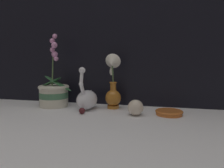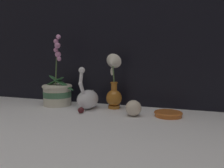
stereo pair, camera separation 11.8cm
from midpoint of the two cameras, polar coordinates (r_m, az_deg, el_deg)
ground_plane at (r=1.08m, az=-1.23°, el=-8.44°), size 2.80×2.80×0.00m
window_backdrop at (r=1.38m, az=3.59°, el=19.97°), size 2.80×0.03×1.20m
orchid_potted_plant at (r=1.35m, az=-11.69°, el=-2.01°), size 0.24×0.18×0.42m
swan_figurine at (r=1.23m, az=-3.59°, el=-3.72°), size 0.11×0.19×0.24m
blue_vase at (r=1.22m, az=3.17°, el=-0.89°), size 0.09×0.11×0.31m
glass_sphere at (r=1.09m, az=8.74°, el=-6.25°), size 0.08×0.08×0.08m
amber_dish at (r=1.12m, az=17.44°, el=-7.43°), size 0.14×0.14×0.02m
glass_bauble at (r=1.14m, az=-5.16°, el=-6.86°), size 0.03×0.03×0.03m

